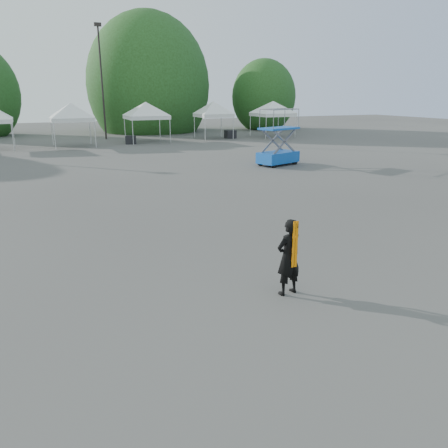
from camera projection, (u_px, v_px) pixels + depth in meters
name	position (u px, v px, depth m)	size (l,w,h in m)	color
ground	(199.00, 265.00, 10.67)	(120.00, 120.00, 0.00)	#474442
light_pole_east	(101.00, 76.00, 38.29)	(0.60, 0.25, 9.80)	black
tree_mid_e	(149.00, 85.00, 46.94)	(5.12, 5.12, 7.79)	#382314
tree_far_e	(264.00, 97.00, 50.56)	(3.84, 3.84, 5.84)	#382314
tent_e	(71.00, 106.00, 33.44)	(4.42, 4.42, 3.88)	silver
tent_f	(146.00, 105.00, 36.73)	(4.73, 4.73, 3.88)	silver
tent_g	(213.00, 104.00, 39.75)	(4.18, 4.18, 3.88)	silver
tent_h	(273.00, 104.00, 41.24)	(4.74, 4.74, 3.88)	silver
man	(289.00, 257.00, 8.90)	(0.65, 0.48, 1.62)	black
scissor_lift	(279.00, 137.00, 25.02)	(2.73, 1.95, 3.18)	#0B3394
crate_mid	(131.00, 140.00, 36.01)	(0.86, 0.67, 0.67)	black
crate_east	(230.00, 134.00, 40.53)	(0.94, 0.73, 0.73)	black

